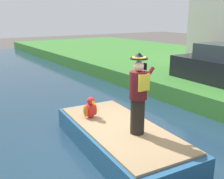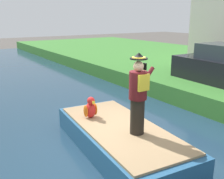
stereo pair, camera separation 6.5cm
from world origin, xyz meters
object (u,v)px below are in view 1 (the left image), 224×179
parked_car_dark (223,67)px  person_pirate (138,94)px  parrot_plush (90,109)px  boat (120,138)px

parked_car_dark → person_pirate: bearing=-163.0°
person_pirate → parrot_plush: person_pirate is taller
parrot_plush → parked_car_dark: parked_car_dark is taller
person_pirate → parked_car_dark: size_ratio=0.45×
boat → person_pirate: size_ratio=2.35×
parrot_plush → boat: bearing=-72.1°
person_pirate → boat: bearing=117.2°
boat → parked_car_dark: 5.97m
boat → parked_car_dark: bearing=11.9°
boat → parrot_plush: 1.13m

